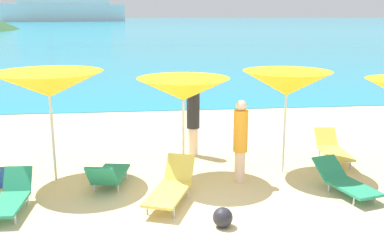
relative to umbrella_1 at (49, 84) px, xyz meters
The scene contains 14 objects.
ground_plane 7.99m from the umbrella_1, 70.08° to the left, with size 50.00×100.00×0.30m, color beige.
ocean_water 226.73m from the umbrella_1, 89.34° to the left, with size 650.00×440.00×0.02m, color teal.
umbrella_1 is the anchor object (origin of this frame).
umbrella_2 2.74m from the umbrella_1, ahead, with size 2.01×2.01×2.17m.
umbrella_3 4.98m from the umbrella_1, ahead, with size 2.07×2.07×2.27m.
lounge_chair_0 3.29m from the umbrella_1, 31.64° to the right, with size 1.11×1.68×0.74m.
lounge_chair_1 2.41m from the umbrella_1, 108.41° to the right, with size 0.58×1.38×0.65m.
lounge_chair_2 6.24m from the umbrella_1, 13.81° to the right, with size 0.94×1.59×0.57m.
lounge_chair_4 6.63m from the umbrella_1, ahead, with size 0.66×1.53×0.68m.
lounge_chair_5 2.21m from the umbrella_1, 28.77° to the right, with size 0.82×1.63×0.70m.
beachgoer_0 3.55m from the umbrella_1, 23.13° to the left, with size 0.32×0.32×1.86m.
beachgoer_1 4.08m from the umbrella_1, ahead, with size 0.30×0.30×1.75m.
beach_ball 4.49m from the umbrella_1, 39.22° to the right, with size 0.34×0.34×0.34m, color #26262D.
cruise_ship 225.29m from the umbrella_1, 98.89° to the left, with size 59.19×20.51×19.29m.
Camera 1 is at (-0.76, -6.55, 3.45)m, focal length 41.93 mm.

